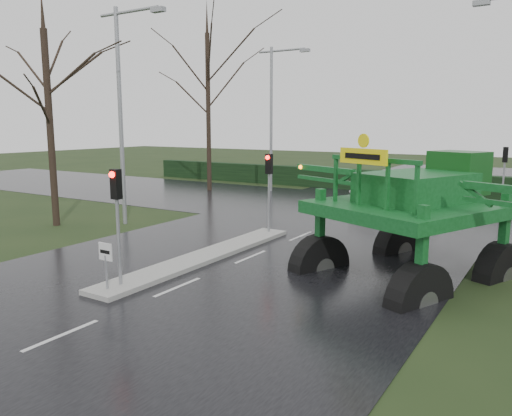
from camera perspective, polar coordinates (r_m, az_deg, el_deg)
The scene contains 15 objects.
ground at distance 15.07m, azimuth -8.94°, elevation -9.00°, with size 140.00×140.00×0.00m, color black.
road_main at distance 23.28m, azimuth 7.37°, elevation -2.32°, with size 14.00×80.00×0.02m, color black.
road_cross at distance 28.75m, azimuth 12.37°, elevation -0.19°, with size 80.00×12.00×0.02m, color black.
median_island at distance 18.05m, azimuth -5.83°, elevation -5.52°, with size 1.20×10.00×0.16m, color gray.
hedge_row at distance 36.22m, azimuth 16.70°, elevation 2.80°, with size 44.00×0.90×1.50m, color black.
keep_left_sign at distance 14.64m, azimuth -16.79°, elevation -5.54°, with size 0.50×0.07×1.35m.
traffic_signal_near at distance 14.65m, azimuth -15.64°, elevation 0.66°, with size 0.26×0.33×3.52m.
traffic_signal_mid at distance 21.27m, azimuth 1.49°, elevation 3.69°, with size 0.26×0.33×3.52m.
traffic_signal_far at distance 30.97m, azimuth 26.55°, elevation 4.53°, with size 0.26×0.33×3.52m.
street_light_left_near at distance 24.34m, azimuth -14.82°, elevation 12.13°, with size 3.85×0.30×10.00m.
street_light_left_far at distance 35.46m, azimuth 2.19°, elevation 11.54°, with size 3.85×0.30×10.00m.
tree_left_near at distance 25.22m, azimuth -22.66°, elevation 11.30°, with size 6.30×6.30×10.85m.
tree_left_far at distance 36.23m, azimuth -5.51°, elevation 13.29°, with size 7.70×7.70×13.26m.
crop_sprayer at distance 16.62m, azimuth 8.09°, elevation 2.17°, with size 9.31×7.58×5.62m.
white_sedan at distance 28.41m, azimuth 15.79°, elevation -0.46°, with size 1.74×4.98×1.64m, color silver.
Camera 1 is at (9.43, -10.74, 4.77)m, focal length 35.00 mm.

